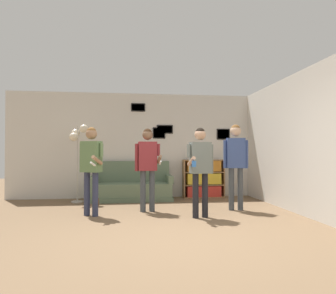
% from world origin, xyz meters
% --- Properties ---
extents(ground_plane, '(20.00, 20.00, 0.00)m').
position_xyz_m(ground_plane, '(0.00, 0.00, 0.00)').
color(ground_plane, brown).
extents(wall_back, '(7.43, 0.08, 2.70)m').
position_xyz_m(wall_back, '(0.00, 3.73, 1.35)').
color(wall_back, beige).
rests_on(wall_back, ground_plane).
extents(wall_right, '(0.06, 6.10, 2.70)m').
position_xyz_m(wall_right, '(2.54, 1.85, 1.35)').
color(wall_right, beige).
rests_on(wall_right, ground_plane).
extents(couch, '(1.97, 0.80, 0.94)m').
position_xyz_m(couch, '(-0.61, 3.32, 0.30)').
color(couch, '#5B7056').
rests_on(couch, ground_plane).
extents(bookshelf, '(1.07, 0.30, 0.98)m').
position_xyz_m(bookshelf, '(1.24, 3.51, 0.49)').
color(bookshelf, olive).
rests_on(bookshelf, ground_plane).
extents(floor_lamp, '(0.41, 0.44, 1.83)m').
position_xyz_m(floor_lamp, '(-1.87, 3.12, 1.44)').
color(floor_lamp, '#ADA89E').
rests_on(floor_lamp, ground_plane).
extents(person_player_foreground_left, '(0.45, 0.58, 1.64)m').
position_xyz_m(person_player_foreground_left, '(-1.36, 1.56, 1.00)').
color(person_player_foreground_left, '#2D334C').
rests_on(person_player_foreground_left, ground_plane).
extents(person_player_foreground_center, '(0.51, 0.44, 1.64)m').
position_xyz_m(person_player_foreground_center, '(-0.30, 1.83, 1.01)').
color(person_player_foreground_center, '#3D4247').
rests_on(person_player_foreground_center, ground_plane).
extents(person_watcher_holding_cup, '(0.50, 0.45, 1.61)m').
position_xyz_m(person_watcher_holding_cup, '(0.61, 1.17, 0.98)').
color(person_watcher_holding_cup, black).
rests_on(person_watcher_holding_cup, ground_plane).
extents(person_spectator_near_bookshelf, '(0.49, 0.26, 1.74)m').
position_xyz_m(person_spectator_near_bookshelf, '(1.48, 1.76, 1.07)').
color(person_spectator_near_bookshelf, '#3D4247').
rests_on(person_spectator_near_bookshelf, ground_plane).
extents(bottle_on_floor, '(0.08, 0.08, 0.24)m').
position_xyz_m(bottle_on_floor, '(-1.35, 2.56, 0.09)').
color(bottle_on_floor, brown).
rests_on(bottle_on_floor, ground_plane).
extents(drinking_cup, '(0.08, 0.08, 0.12)m').
position_xyz_m(drinking_cup, '(1.18, 3.51, 1.04)').
color(drinking_cup, white).
rests_on(drinking_cup, bookshelf).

